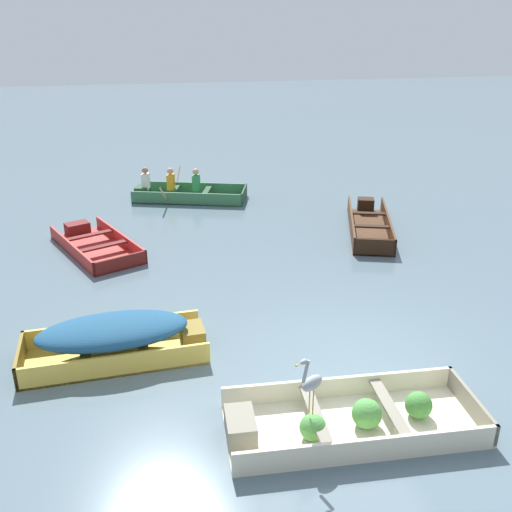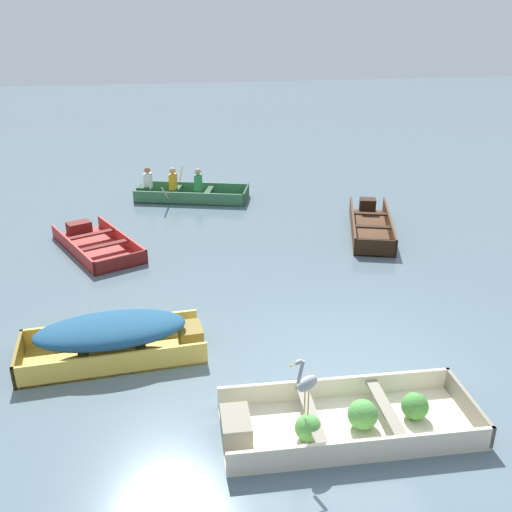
% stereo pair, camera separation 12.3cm
% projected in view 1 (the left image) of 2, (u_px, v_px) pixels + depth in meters
% --- Properties ---
extents(ground_plane, '(80.00, 80.00, 0.00)m').
position_uv_depth(ground_plane, '(350.00, 367.00, 8.59)').
color(ground_plane, slate).
extents(dinghy_cream_foreground, '(3.32, 1.45, 0.43)m').
position_uv_depth(dinghy_cream_foreground, '(349.00, 420.00, 7.26)').
color(dinghy_cream_foreground, beige).
rests_on(dinghy_cream_foreground, ground).
extents(skiff_yellow_near_moored, '(2.84, 1.27, 0.66)m').
position_uv_depth(skiff_yellow_near_moored, '(116.00, 336.00, 8.69)').
color(skiff_yellow_near_moored, '#E5BC47').
rests_on(skiff_yellow_near_moored, ground).
extents(skiff_red_mid_moored, '(2.22, 3.02, 0.30)m').
position_uv_depth(skiff_red_mid_moored, '(94.00, 244.00, 12.93)').
color(skiff_red_mid_moored, '#AD2D28').
rests_on(skiff_red_mid_moored, ground).
extents(skiff_dark_varnish_far_moored, '(1.87, 3.35, 0.40)m').
position_uv_depth(skiff_dark_varnish_far_moored, '(369.00, 224.00, 14.08)').
color(skiff_dark_varnish_far_moored, '#4C2D19').
rests_on(skiff_dark_varnish_far_moored, ground).
extents(rowboat_green_with_crew, '(3.35, 2.31, 0.92)m').
position_uv_depth(rowboat_green_with_crew, '(182.00, 192.00, 16.36)').
color(rowboat_green_with_crew, '#387047').
rests_on(rowboat_green_with_crew, ground).
extents(heron_on_dinghy, '(0.43, 0.30, 0.84)m').
position_uv_depth(heron_on_dinghy, '(311.00, 382.00, 6.74)').
color(heron_on_dinghy, olive).
rests_on(heron_on_dinghy, dinghy_cream_foreground).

